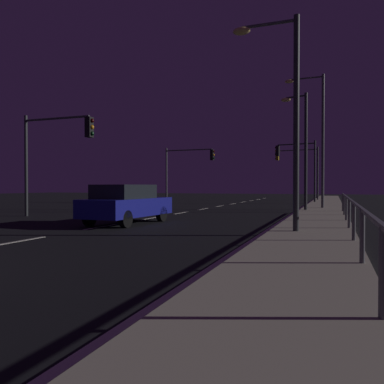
# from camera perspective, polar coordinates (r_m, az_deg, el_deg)

# --- Properties ---
(ground_plane) EXTENTS (112.00, 112.00, 0.00)m
(ground_plane) POSITION_cam_1_polar(r_m,az_deg,el_deg) (22.40, -1.19, -3.00)
(ground_plane) COLOR black
(ground_plane) RESTS_ON ground
(sidewalk_right) EXTENTS (2.50, 77.00, 0.14)m
(sidewalk_right) POSITION_cam_1_polar(r_m,az_deg,el_deg) (20.90, 18.26, -3.13)
(sidewalk_right) COLOR #9E937F
(sidewalk_right) RESTS_ON ground
(lane_markings_center) EXTENTS (0.14, 50.00, 0.01)m
(lane_markings_center) POSITION_cam_1_polar(r_m,az_deg,el_deg) (25.68, 1.63, -2.50)
(lane_markings_center) COLOR silver
(lane_markings_center) RESTS_ON ground
(lane_edge_line) EXTENTS (0.14, 53.00, 0.01)m
(lane_edge_line) POSITION_cam_1_polar(r_m,az_deg,el_deg) (25.97, 15.28, -2.49)
(lane_edge_line) COLOR silver
(lane_edge_line) RESTS_ON ground
(car) EXTENTS (2.05, 4.49, 1.57)m
(car) POSITION_cam_1_polar(r_m,az_deg,el_deg) (15.88, -9.50, -1.64)
(car) COLOR navy
(car) RESTS_ON ground
(traffic_light_overhead_east) EXTENTS (4.49, 0.84, 5.40)m
(traffic_light_overhead_east) POSITION_cam_1_polar(r_m,az_deg,el_deg) (42.44, 15.30, 4.16)
(traffic_light_overhead_east) COLOR #38383D
(traffic_light_overhead_east) RESTS_ON sidewalk_right
(traffic_light_near_left) EXTENTS (4.07, 0.34, 5.05)m
(traffic_light_near_left) POSITION_cam_1_polar(r_m,az_deg,el_deg) (20.26, -19.36, 6.67)
(traffic_light_near_left) COLOR #2D3033
(traffic_light_near_left) RESTS_ON ground
(traffic_light_mid_left) EXTENTS (3.59, 0.76, 5.35)m
(traffic_light_mid_left) POSITION_cam_1_polar(r_m,az_deg,el_deg) (35.94, 15.11, 4.64)
(traffic_light_mid_left) COLOR #2D3033
(traffic_light_mid_left) RESTS_ON sidewalk_right
(traffic_light_far_left) EXTENTS (4.84, 0.37, 5.08)m
(traffic_light_far_left) POSITION_cam_1_polar(r_m,az_deg,el_deg) (35.91, -0.64, 4.25)
(traffic_light_far_left) COLOR #4C4C51
(traffic_light_far_left) RESTS_ON ground
(street_lamp_mid_block) EXTENTS (2.48, 0.36, 8.45)m
(street_lamp_mid_block) POSITION_cam_1_polar(r_m,az_deg,el_deg) (26.36, 17.79, 8.81)
(street_lamp_mid_block) COLOR #4C4C51
(street_lamp_mid_block) RESTS_ON sidewalk_right
(street_lamp_across_street) EXTENTS (1.55, 0.58, 6.76)m
(street_lamp_across_street) POSITION_cam_1_polar(r_m,az_deg,el_deg) (23.73, 15.74, 7.34)
(street_lamp_across_street) COLOR #2D3033
(street_lamp_across_street) RESTS_ON sidewalk_right
(street_lamp_far_end) EXTENTS (2.08, 0.36, 6.55)m
(street_lamp_far_end) POSITION_cam_1_polar(r_m,az_deg,el_deg) (12.61, 13.38, 12.86)
(street_lamp_far_end) COLOR #2D3033
(street_lamp_far_end) RESTS_ON sidewalk_right
(barrier_fence) EXTENTS (0.09, 21.80, 0.98)m
(barrier_fence) POSITION_cam_1_polar(r_m,az_deg,el_deg) (12.22, 22.23, -2.15)
(barrier_fence) COLOR #59595E
(barrier_fence) RESTS_ON sidewalk_right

